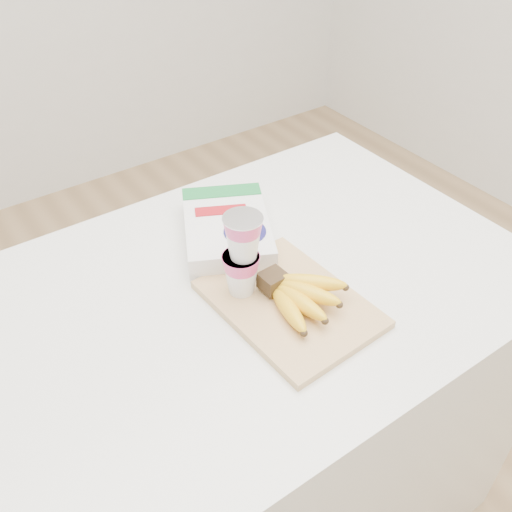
{
  "coord_description": "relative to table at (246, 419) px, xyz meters",
  "views": [
    {
      "loc": [
        -0.46,
        -0.7,
        1.65
      ],
      "look_at": [
        0.05,
        0.02,
        0.93
      ],
      "focal_mm": 40.0,
      "sensor_mm": 36.0,
      "label": 1
    }
  ],
  "objects": [
    {
      "name": "yogurt_stack",
      "position": [
        -0.02,
        -0.02,
        0.55
      ],
      "size": [
        0.08,
        0.08,
        0.17
      ],
      "color": "white",
      "rests_on": "cutting_board"
    },
    {
      "name": "table",
      "position": [
        0.0,
        0.0,
        0.0
      ],
      "size": [
        1.18,
        0.79,
        0.89
      ],
      "primitive_type": "cube",
      "color": "white",
      "rests_on": "ground"
    },
    {
      "name": "bananas",
      "position": [
        0.05,
        -0.11,
        0.48
      ],
      "size": [
        0.16,
        0.17,
        0.06
      ],
      "color": "#382816",
      "rests_on": "cutting_board"
    },
    {
      "name": "cereal_box",
      "position": [
        0.06,
        0.15,
        0.47
      ],
      "size": [
        0.28,
        0.31,
        0.06
      ],
      "rotation": [
        0.0,
        0.0,
        -0.47
      ],
      "color": "white",
      "rests_on": "table"
    },
    {
      "name": "cutting_board",
      "position": [
        0.04,
        -0.1,
        0.45
      ],
      "size": [
        0.25,
        0.33,
        0.02
      ],
      "primitive_type": "cube",
      "rotation": [
        0.0,
        0.0,
        0.05
      ],
      "color": "tan",
      "rests_on": "table"
    },
    {
      "name": "room",
      "position": [
        0.0,
        0.0,
        0.91
      ],
      "size": [
        4.0,
        4.0,
        4.0
      ],
      "color": "tan",
      "rests_on": "ground"
    }
  ]
}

